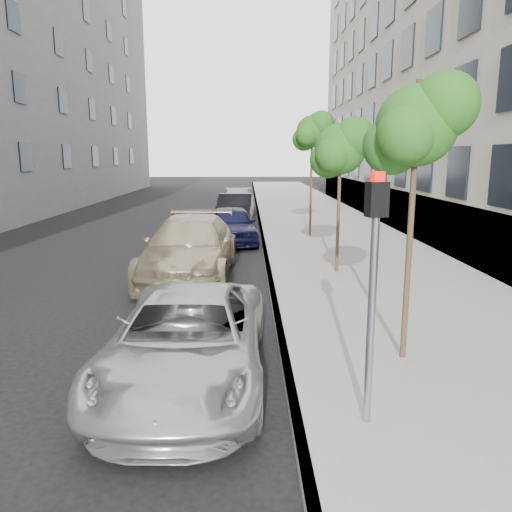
{
  "coord_description": "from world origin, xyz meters",
  "views": [
    {
      "loc": [
        0.53,
        -6.55,
        3.55
      ],
      "look_at": [
        0.7,
        3.6,
        1.5
      ],
      "focal_mm": 35.0,
      "sensor_mm": 36.0,
      "label": 1
    }
  ],
  "objects_px": {
    "sedan_blue": "(232,225)",
    "suv": "(190,248)",
    "minivan": "(187,340)",
    "tree_near": "(418,126)",
    "tree_mid": "(341,149)",
    "tree_far": "(313,132)",
    "sedan_black": "(235,210)",
    "sedan_rear": "(237,201)",
    "signal_pole": "(373,271)"
  },
  "relations": [
    {
      "from": "tree_near",
      "to": "minivan",
      "type": "bearing_deg",
      "value": -170.12
    },
    {
      "from": "tree_far",
      "to": "minivan",
      "type": "distance_m",
      "value": 14.62
    },
    {
      "from": "tree_near",
      "to": "sedan_blue",
      "type": "bearing_deg",
      "value": 105.16
    },
    {
      "from": "suv",
      "to": "tree_mid",
      "type": "bearing_deg",
      "value": 3.26
    },
    {
      "from": "tree_near",
      "to": "tree_mid",
      "type": "distance_m",
      "value": 6.51
    },
    {
      "from": "tree_far",
      "to": "minivan",
      "type": "relative_size",
      "value": 1.01
    },
    {
      "from": "tree_near",
      "to": "minivan",
      "type": "height_order",
      "value": "tree_near"
    },
    {
      "from": "tree_far",
      "to": "sedan_black",
      "type": "distance_m",
      "value": 6.76
    },
    {
      "from": "tree_far",
      "to": "suv",
      "type": "distance_m",
      "value": 8.71
    },
    {
      "from": "tree_near",
      "to": "tree_far",
      "type": "distance_m",
      "value": 13.01
    },
    {
      "from": "tree_near",
      "to": "signal_pole",
      "type": "distance_m",
      "value": 3.04
    },
    {
      "from": "sedan_blue",
      "to": "suv",
      "type": "bearing_deg",
      "value": -107.16
    },
    {
      "from": "tree_far",
      "to": "sedan_black",
      "type": "height_order",
      "value": "tree_far"
    },
    {
      "from": "minivan",
      "to": "sedan_blue",
      "type": "distance_m",
      "value": 12.92
    },
    {
      "from": "signal_pole",
      "to": "minivan",
      "type": "xyz_separation_m",
      "value": [
        -2.5,
        1.48,
        -1.44
      ]
    },
    {
      "from": "tree_near",
      "to": "sedan_blue",
      "type": "xyz_separation_m",
      "value": [
        -3.33,
        12.28,
        -3.24
      ]
    },
    {
      "from": "tree_near",
      "to": "tree_mid",
      "type": "relative_size",
      "value": 1.04
    },
    {
      "from": "tree_mid",
      "to": "signal_pole",
      "type": "xyz_separation_m",
      "value": [
        -1.15,
        -8.61,
        -1.59
      ]
    },
    {
      "from": "sedan_rear",
      "to": "sedan_black",
      "type": "bearing_deg",
      "value": -89.7
    },
    {
      "from": "tree_mid",
      "to": "sedan_black",
      "type": "relative_size",
      "value": 0.91
    },
    {
      "from": "tree_near",
      "to": "sedan_rear",
      "type": "xyz_separation_m",
      "value": [
        -3.33,
        23.47,
        -3.25
      ]
    },
    {
      "from": "signal_pole",
      "to": "minivan",
      "type": "height_order",
      "value": "signal_pole"
    },
    {
      "from": "tree_near",
      "to": "signal_pole",
      "type": "bearing_deg",
      "value": -118.6
    },
    {
      "from": "sedan_blue",
      "to": "sedan_black",
      "type": "distance_m",
      "value": 5.28
    },
    {
      "from": "minivan",
      "to": "suv",
      "type": "relative_size",
      "value": 0.85
    },
    {
      "from": "minivan",
      "to": "suv",
      "type": "distance_m",
      "value": 7.08
    },
    {
      "from": "minivan",
      "to": "signal_pole",
      "type": "bearing_deg",
      "value": -29.02
    },
    {
      "from": "tree_near",
      "to": "sedan_blue",
      "type": "distance_m",
      "value": 13.13
    },
    {
      "from": "tree_mid",
      "to": "sedan_blue",
      "type": "xyz_separation_m",
      "value": [
        -3.33,
        5.78,
        -2.98
      ]
    },
    {
      "from": "tree_near",
      "to": "sedan_rear",
      "type": "relative_size",
      "value": 0.91
    },
    {
      "from": "tree_mid",
      "to": "sedan_black",
      "type": "xyz_separation_m",
      "value": [
        -3.33,
        11.07,
        -2.93
      ]
    },
    {
      "from": "tree_mid",
      "to": "sedan_black",
      "type": "bearing_deg",
      "value": 106.73
    },
    {
      "from": "signal_pole",
      "to": "minivan",
      "type": "bearing_deg",
      "value": 136.46
    },
    {
      "from": "signal_pole",
      "to": "suv",
      "type": "xyz_separation_m",
      "value": [
        -3.24,
        8.52,
        -1.27
      ]
    },
    {
      "from": "tree_mid",
      "to": "suv",
      "type": "relative_size",
      "value": 0.74
    },
    {
      "from": "tree_mid",
      "to": "sedan_blue",
      "type": "height_order",
      "value": "tree_mid"
    },
    {
      "from": "suv",
      "to": "sedan_rear",
      "type": "bearing_deg",
      "value": 88.51
    },
    {
      "from": "sedan_black",
      "to": "sedan_blue",
      "type": "bearing_deg",
      "value": -87.54
    },
    {
      "from": "sedan_blue",
      "to": "signal_pole",
      "type": "bearing_deg",
      "value": -88.33
    },
    {
      "from": "sedan_rear",
      "to": "minivan",
      "type": "bearing_deg",
      "value": -90.47
    },
    {
      "from": "suv",
      "to": "sedan_rear",
      "type": "height_order",
      "value": "suv"
    },
    {
      "from": "tree_mid",
      "to": "tree_far",
      "type": "relative_size",
      "value": 0.86
    },
    {
      "from": "sedan_rear",
      "to": "tree_mid",
      "type": "bearing_deg",
      "value": -78.61
    },
    {
      "from": "tree_near",
      "to": "sedan_black",
      "type": "relative_size",
      "value": 0.95
    },
    {
      "from": "sedan_black",
      "to": "sedan_rear",
      "type": "distance_m",
      "value": 5.91
    },
    {
      "from": "sedan_rear",
      "to": "suv",
      "type": "bearing_deg",
      "value": -93.26
    },
    {
      "from": "minivan",
      "to": "suv",
      "type": "xyz_separation_m",
      "value": [
        -0.74,
        7.04,
        0.17
      ]
    },
    {
      "from": "minivan",
      "to": "sedan_black",
      "type": "bearing_deg",
      "value": 90.53
    },
    {
      "from": "tree_mid",
      "to": "sedan_rear",
      "type": "xyz_separation_m",
      "value": [
        -3.33,
        16.97,
        -2.99
      ]
    },
    {
      "from": "signal_pole",
      "to": "sedan_rear",
      "type": "distance_m",
      "value": 25.72
    }
  ]
}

